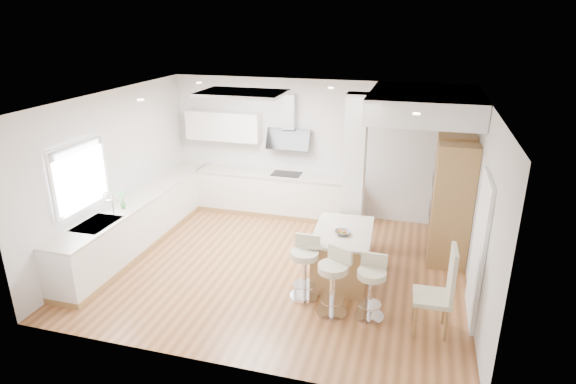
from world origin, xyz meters
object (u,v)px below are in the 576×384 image
(dining_chair, at_px, (442,288))
(bar_stool_b, at_px, (333,279))
(peninsula, at_px, (342,254))
(bar_stool_c, at_px, (371,284))
(bar_stool_a, at_px, (305,264))

(dining_chair, bearing_deg, bar_stool_b, 175.85)
(peninsula, xyz_separation_m, bar_stool_c, (0.56, -0.98, 0.11))
(bar_stool_b, bearing_deg, bar_stool_a, 172.42)
(peninsula, bearing_deg, bar_stool_c, -62.67)
(bar_stool_a, xyz_separation_m, bar_stool_b, (0.48, -0.30, 0.01))
(bar_stool_a, xyz_separation_m, dining_chair, (1.91, -0.35, 0.12))
(bar_stool_a, distance_m, bar_stool_c, 1.03)
(peninsula, distance_m, bar_stool_a, 0.85)
(bar_stool_b, bearing_deg, peninsula, 117.19)
(peninsula, xyz_separation_m, dining_chair, (1.47, -1.07, 0.25))
(bar_stool_a, height_order, bar_stool_c, bar_stool_a)
(peninsula, relative_size, bar_stool_c, 1.49)
(peninsula, xyz_separation_m, bar_stool_a, (-0.43, -0.72, 0.13))
(bar_stool_a, bearing_deg, bar_stool_b, -30.46)
(bar_stool_a, relative_size, dining_chair, 0.78)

